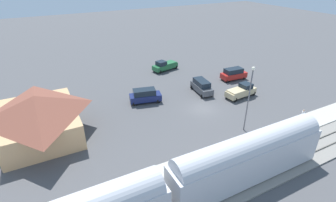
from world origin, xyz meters
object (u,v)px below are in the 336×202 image
at_px(pedestrian_on_platform, 303,114).
at_px(pickup_tan, 241,91).
at_px(station_building, 38,115).
at_px(pickup_green, 165,66).
at_px(suv_charcoal, 202,86).
at_px(pedestrian_waiting_far, 297,123).
at_px(light_pole_near_platform, 250,93).
at_px(suv_navy, 145,96).
at_px(suv_red, 234,74).

distance_m(pedestrian_on_platform, pickup_tan, 10.23).
bearing_deg(station_building, pickup_green, -61.33).
distance_m(pedestrian_on_platform, suv_charcoal, 15.92).
distance_m(station_building, suv_charcoal, 25.13).
distance_m(pedestrian_waiting_far, pickup_green, 28.26).
distance_m(station_building, light_pole_near_platform, 26.23).
height_order(pickup_tan, suv_navy, suv_navy).
bearing_deg(station_building, suv_red, -85.06).
relative_size(station_building, pickup_green, 2.18).
relative_size(station_building, pedestrian_waiting_far, 7.28).
xyz_separation_m(pedestrian_on_platform, suv_navy, (15.56, 16.67, -0.13)).
bearing_deg(pedestrian_waiting_far, pickup_green, 10.32).
height_order(station_building, suv_red, station_building).
relative_size(pickup_tan, light_pole_near_platform, 0.63).
height_order(station_building, pedestrian_on_platform, station_building).
distance_m(pedestrian_on_platform, light_pole_near_platform, 9.52).
bearing_deg(suv_charcoal, pickup_tan, -131.88).
bearing_deg(suv_charcoal, pedestrian_waiting_far, -164.45).
bearing_deg(suv_red, pickup_tan, 149.64).
height_order(pickup_tan, suv_red, suv_red).
distance_m(pedestrian_waiting_far, suv_navy, 21.85).
height_order(suv_navy, suv_red, same).
height_order(pedestrian_on_platform, suv_charcoal, suv_charcoal).
xyz_separation_m(station_building, pedestrian_on_platform, (-13.47, -31.83, -1.56)).
relative_size(station_building, pedestrian_on_platform, 7.28).
bearing_deg(station_building, pickup_tan, -96.53).
bearing_deg(light_pole_near_platform, suv_charcoal, -6.97).
distance_m(pedestrian_on_platform, pickup_green, 27.80).
xyz_separation_m(pedestrian_on_platform, light_pole_near_platform, (2.27, 8.25, 4.17)).
distance_m(pickup_green, suv_charcoal, 12.37).
distance_m(suv_red, light_pole_near_platform, 17.85).
height_order(pickup_green, suv_red, suv_red).
relative_size(pickup_tan, suv_navy, 1.07).
relative_size(pedestrian_waiting_far, pickup_green, 0.30).
bearing_deg(pickup_tan, pedestrian_waiting_far, 177.09).
bearing_deg(pickup_tan, pickup_green, 18.62).
bearing_deg(pedestrian_on_platform, suv_red, -6.28).
xyz_separation_m(suv_red, suv_charcoal, (-1.97, 8.57, 0.00)).
bearing_deg(suv_red, pickup_green, 41.97).
distance_m(pedestrian_waiting_far, suv_red, 17.93).
bearing_deg(suv_red, pedestrian_on_platform, 173.72).
relative_size(pedestrian_waiting_far, pickup_tan, 0.31).
xyz_separation_m(station_building, pickup_green, (13.28, -24.30, -1.81)).
distance_m(pickup_tan, suv_navy, 15.76).
distance_m(station_building, suv_navy, 15.39).
distance_m(suv_navy, suv_red, 18.49).
bearing_deg(station_building, pedestrian_on_platform, -112.94).
bearing_deg(pickup_green, pedestrian_waiting_far, -169.68).
relative_size(pickup_green, suv_red, 1.14).
distance_m(pickup_tan, suv_red, 7.33).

